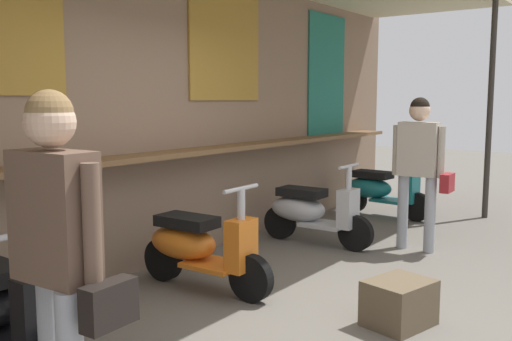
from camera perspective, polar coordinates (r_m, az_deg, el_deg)
The scene contains 8 objects.
ground_plane at distance 4.64m, azimuth 4.93°, elevation -14.12°, with size 31.12×31.12×0.00m, color #605B54.
market_stall_facade at distance 5.51m, azimuth -11.79°, elevation 8.36°, with size 11.12×2.45×3.25m.
scooter_orange at distance 5.09m, azimuth -5.94°, elevation -7.60°, with size 0.46×1.40×0.97m.
scooter_silver at distance 6.66m, azimuth 5.51°, elevation -4.09°, with size 0.46×1.40×0.97m.
scooter_teal at distance 8.39m, azimuth 12.35°, elevation -1.88°, with size 0.49×1.40×0.97m.
shopper_with_handbag at distance 2.75m, azimuth -19.41°, elevation -6.31°, with size 0.29×0.67×1.73m.
shopper_passing at distance 6.49m, azimuth 16.18°, elevation 1.25°, with size 0.28×0.67×1.71m.
merchandise_crate at distance 4.47m, azimuth 14.25°, elevation -12.83°, with size 0.48×0.39×0.34m, color brown.
Camera 1 is at (-3.72, -2.22, 1.68)m, focal length 39.62 mm.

